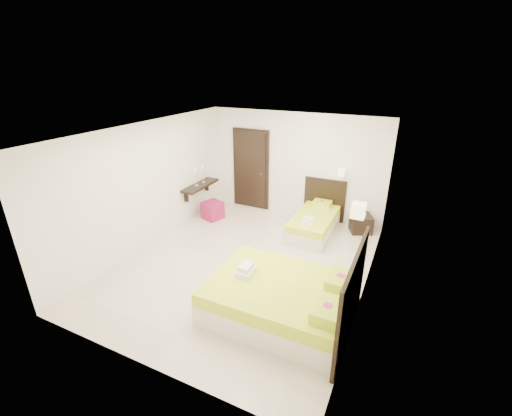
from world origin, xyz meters
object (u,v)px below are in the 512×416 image
at_px(bed_single, 315,221).
at_px(ottoman, 213,210).
at_px(nightstand, 361,224).
at_px(bed_double, 285,298).

bearing_deg(bed_single, ottoman, -171.05).
distance_m(bed_single, nightstand, 1.07).
distance_m(bed_single, bed_double, 3.06).
bearing_deg(nightstand, ottoman, 168.38).
xyz_separation_m(bed_double, ottoman, (-2.98, 2.62, -0.10)).
height_order(bed_single, nightstand, bed_single).
xyz_separation_m(bed_single, nightstand, (0.98, 0.43, -0.05)).
height_order(bed_double, nightstand, bed_double).
distance_m(bed_double, ottoman, 3.97).
distance_m(bed_single, ottoman, 2.58).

